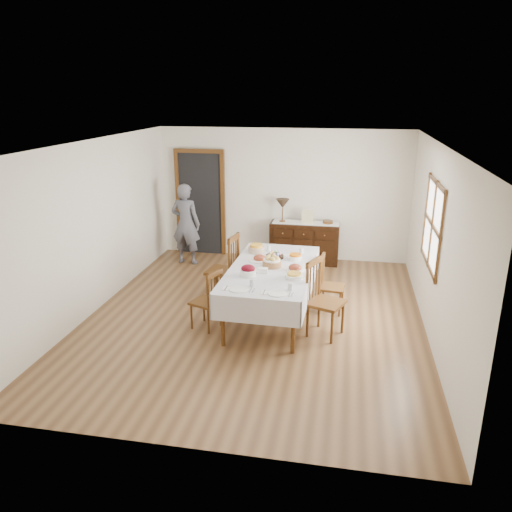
% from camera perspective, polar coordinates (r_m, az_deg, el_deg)
% --- Properties ---
extents(ground, '(6.00, 6.00, 0.00)m').
position_cam_1_polar(ground, '(7.65, -0.14, -7.00)').
color(ground, brown).
extents(room_shell, '(5.02, 6.02, 2.65)m').
position_cam_1_polar(room_shell, '(7.53, -0.64, 5.82)').
color(room_shell, silver).
rests_on(room_shell, ground).
extents(dining_table, '(1.25, 2.38, 0.81)m').
position_cam_1_polar(dining_table, '(7.37, 1.77, -2.02)').
color(dining_table, silver).
rests_on(dining_table, ground).
extents(chair_left_near, '(0.48, 0.48, 0.89)m').
position_cam_1_polar(chair_left_near, '(7.17, -5.48, -4.94)').
color(chair_left_near, '#502F12').
rests_on(chair_left_near, ground).
extents(chair_left_far, '(0.52, 0.52, 1.11)m').
position_cam_1_polar(chair_left_far, '(8.08, -3.52, -1.32)').
color(chair_left_far, '#502F12').
rests_on(chair_left_far, ground).
extents(chair_right_near, '(0.59, 0.59, 1.09)m').
position_cam_1_polar(chair_right_near, '(6.99, 7.60, -4.75)').
color(chair_right_near, '#502F12').
rests_on(chair_right_near, ground).
extents(chair_right_far, '(0.41, 0.41, 0.90)m').
position_cam_1_polar(chair_right_far, '(7.77, 8.34, -3.13)').
color(chair_right_far, '#502F12').
rests_on(chair_right_far, ground).
extents(sideboard, '(1.35, 0.50, 0.81)m').
position_cam_1_polar(sideboard, '(9.97, 5.54, 1.53)').
color(sideboard, black).
rests_on(sideboard, ground).
extents(person, '(0.57, 0.40, 1.71)m').
position_cam_1_polar(person, '(9.85, -8.04, 3.94)').
color(person, '#555762').
rests_on(person, ground).
extents(bread_basket, '(0.28, 0.28, 0.17)m').
position_cam_1_polar(bread_basket, '(7.35, 1.83, -0.69)').
color(bread_basket, olive).
rests_on(bread_basket, dining_table).
extents(egg_basket, '(0.28, 0.28, 0.10)m').
position_cam_1_polar(egg_basket, '(7.75, 2.16, 0.04)').
color(egg_basket, black).
rests_on(egg_basket, dining_table).
extents(ham_platter_a, '(0.33, 0.33, 0.11)m').
position_cam_1_polar(ham_platter_a, '(7.62, 0.41, -0.32)').
color(ham_platter_a, white).
rests_on(ham_platter_a, dining_table).
extents(ham_platter_b, '(0.27, 0.27, 0.11)m').
position_cam_1_polar(ham_platter_b, '(7.25, 4.48, -1.38)').
color(ham_platter_b, white).
rests_on(ham_platter_b, dining_table).
extents(beet_bowl, '(0.22, 0.22, 0.16)m').
position_cam_1_polar(beet_bowl, '(6.99, -0.91, -1.70)').
color(beet_bowl, white).
rests_on(beet_bowl, dining_table).
extents(carrot_bowl, '(0.19, 0.19, 0.10)m').
position_cam_1_polar(carrot_bowl, '(7.67, 4.51, -0.11)').
color(carrot_bowl, white).
rests_on(carrot_bowl, dining_table).
extents(pineapple_bowl, '(0.25, 0.25, 0.13)m').
position_cam_1_polar(pineapple_bowl, '(8.01, 0.03, 0.85)').
color(pineapple_bowl, tan).
rests_on(pineapple_bowl, dining_table).
extents(casserole_dish, '(0.26, 0.26, 0.08)m').
position_cam_1_polar(casserole_dish, '(6.94, 4.38, -2.25)').
color(casserole_dish, white).
rests_on(casserole_dish, dining_table).
extents(butter_dish, '(0.14, 0.09, 0.07)m').
position_cam_1_polar(butter_dish, '(7.11, 0.76, -1.66)').
color(butter_dish, white).
rests_on(butter_dish, dining_table).
extents(setting_left, '(0.42, 0.31, 0.10)m').
position_cam_1_polar(setting_left, '(6.56, -1.52, -3.56)').
color(setting_left, white).
rests_on(setting_left, dining_table).
extents(setting_right, '(0.42, 0.31, 0.10)m').
position_cam_1_polar(setting_right, '(6.44, 2.90, -4.01)').
color(setting_right, white).
rests_on(setting_right, dining_table).
extents(glass_far_a, '(0.06, 0.06, 0.10)m').
position_cam_1_polar(glass_far_a, '(8.06, 1.47, 0.89)').
color(glass_far_a, silver).
rests_on(glass_far_a, dining_table).
extents(glass_far_b, '(0.07, 0.07, 0.09)m').
position_cam_1_polar(glass_far_b, '(7.99, 5.20, 0.60)').
color(glass_far_b, silver).
rests_on(glass_far_b, dining_table).
extents(runner, '(1.30, 0.35, 0.01)m').
position_cam_1_polar(runner, '(9.86, 5.74, 3.82)').
color(runner, white).
rests_on(runner, sideboard).
extents(table_lamp, '(0.26, 0.26, 0.46)m').
position_cam_1_polar(table_lamp, '(9.82, 3.06, 5.92)').
color(table_lamp, brown).
rests_on(table_lamp, sideboard).
extents(picture_frame, '(0.22, 0.08, 0.28)m').
position_cam_1_polar(picture_frame, '(9.76, 5.92, 4.47)').
color(picture_frame, beige).
rests_on(picture_frame, sideboard).
extents(deco_bowl, '(0.20, 0.20, 0.06)m').
position_cam_1_polar(deco_bowl, '(9.85, 8.20, 3.85)').
color(deco_bowl, '#502F12').
rests_on(deco_bowl, sideboard).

